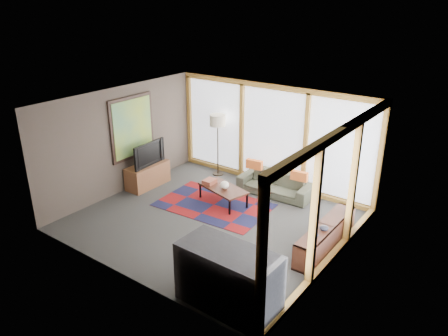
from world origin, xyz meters
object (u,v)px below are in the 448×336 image
Objects in this scene: bookshelf at (326,236)px; tv_console at (148,175)px; floor_lamp at (218,145)px; coffee_table at (223,195)px; sofa at (275,184)px; television at (146,153)px; bar_counter at (228,278)px.

tv_console is at bearing 179.30° from bookshelf.
coffee_table is at bearing -49.03° from floor_lamp.
sofa is at bearing 56.63° from coffee_table.
television is (0.00, 0.00, 0.59)m from tv_console.
coffee_table is (1.14, -1.31, -0.64)m from floor_lamp.
coffee_table is at bearing -125.73° from sofa.
sofa is 1.54× the size of coffee_table.
bar_counter is at bearing -52.35° from coffee_table.
sofa is 0.89× the size of bookshelf.
television is (-2.13, -0.35, 0.69)m from coffee_table.
coffee_table is 0.74× the size of bar_counter.
bar_counter is at bearing -51.27° from floor_lamp.
tv_console is at bearing 118.99° from television.
bar_counter is (4.34, -2.52, -0.37)m from television.
sofa is at bearing 27.31° from tv_console.
sofa reaches higher than coffee_table.
bookshelf is at bearing 78.61° from bar_counter.
floor_lamp reaches higher than coffee_table.
tv_console reaches higher than sofa.
floor_lamp is at bearing -34.29° from television.
bar_counter is at bearing -72.33° from sofa.
sofa is 1.14× the size of bar_counter.
tv_console is 1.11× the size of television.
floor_lamp reaches higher than tv_console.
television is (-0.99, -1.66, 0.05)m from floor_lamp.
television is 0.65× the size of bar_counter.
sofa is 4.27m from bar_counter.
tv_console is at bearing -155.05° from sofa.
television is at bearing 179.27° from bookshelf.
sofa is 3.30m from television.
television is at bearing 150.90° from bar_counter.
tv_console is (-0.99, -1.66, -0.55)m from floor_lamp.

